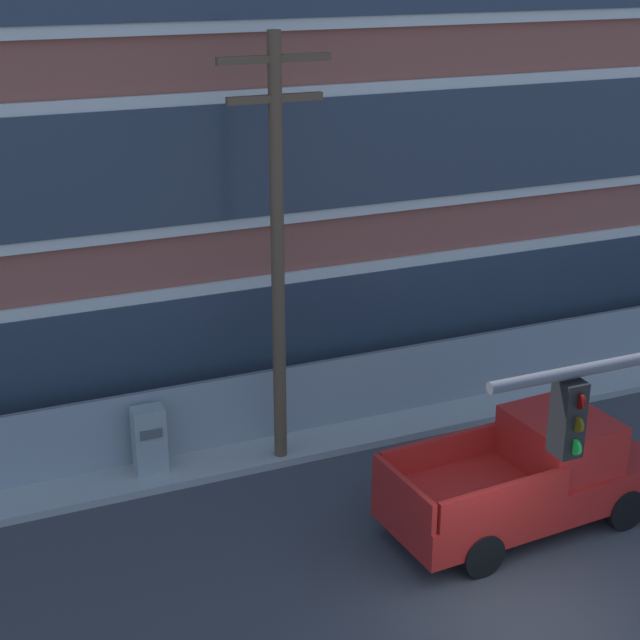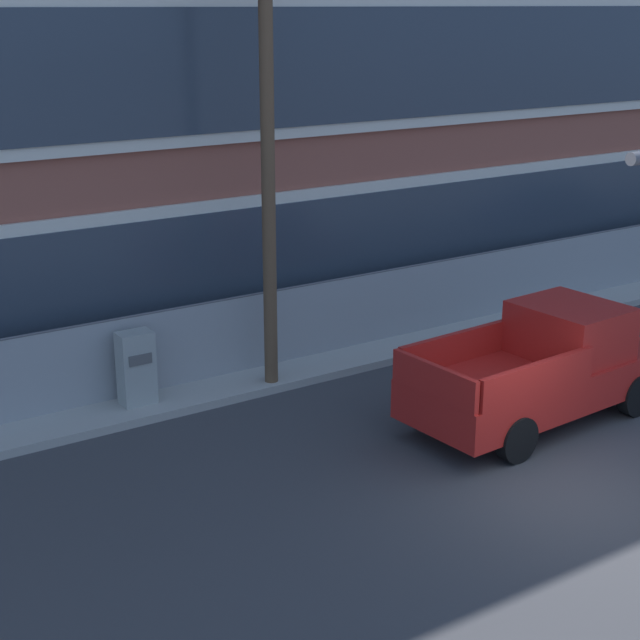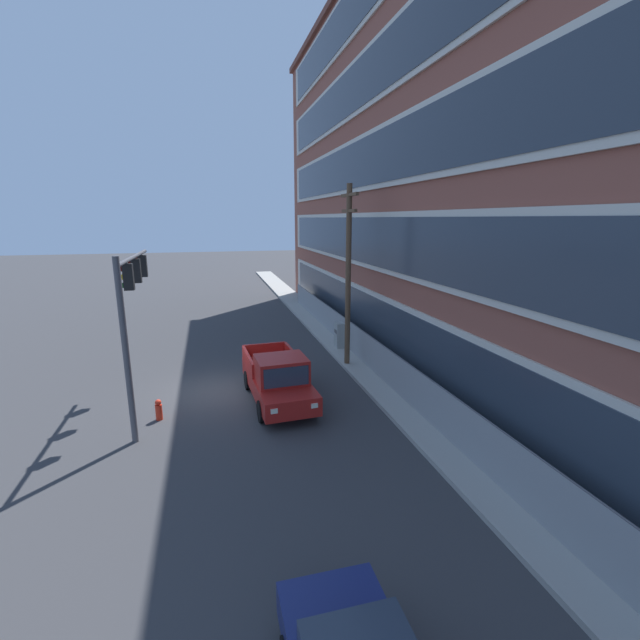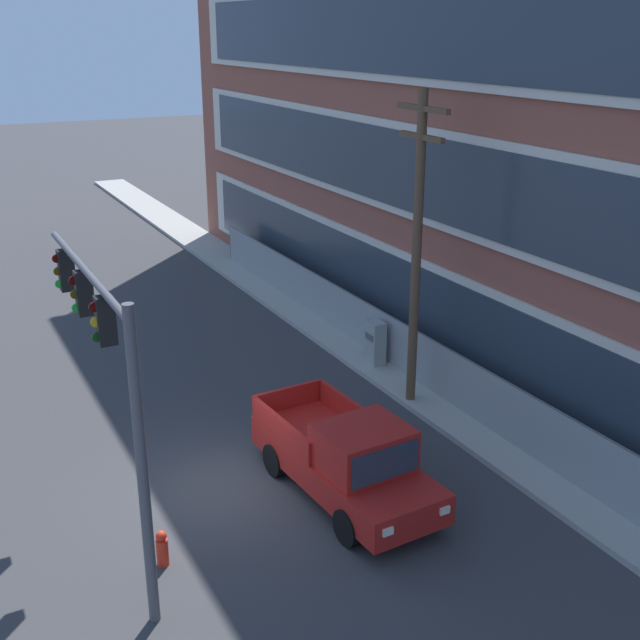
# 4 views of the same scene
# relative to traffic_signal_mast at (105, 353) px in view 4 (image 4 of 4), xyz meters

# --- Properties ---
(ground_plane) EXTENTS (160.00, 160.00, 0.00)m
(ground_plane) POSITION_rel_traffic_signal_mast_xyz_m (-1.60, 2.53, -4.46)
(ground_plane) COLOR #38383A
(sidewalk_building_side) EXTENTS (80.00, 1.97, 0.16)m
(sidewalk_building_side) POSITION_rel_traffic_signal_mast_xyz_m (-1.60, 9.72, -4.38)
(sidewalk_building_side) COLOR #9E9B93
(sidewalk_building_side) RESTS_ON ground
(chain_link_fence) EXTENTS (31.26, 0.06, 1.73)m
(chain_link_fence) POSITION_rel_traffic_signal_mast_xyz_m (-3.51, 9.85, -3.57)
(chain_link_fence) COLOR gray
(chain_link_fence) RESTS_ON ground
(traffic_signal_mast) EXTENTS (6.42, 0.43, 6.05)m
(traffic_signal_mast) POSITION_rel_traffic_signal_mast_xyz_m (0.00, 0.00, 0.00)
(traffic_signal_mast) COLOR #4C4C51
(traffic_signal_mast) RESTS_ON ground
(pickup_truck_red) EXTENTS (5.48, 2.36, 2.06)m
(pickup_truck_red) POSITION_rel_traffic_signal_mast_xyz_m (0.19, 5.05, -3.49)
(pickup_truck_red) COLOR #AD1E19
(pickup_truck_red) RESTS_ON ground
(utility_pole_near_corner) EXTENTS (2.17, 0.26, 8.67)m
(utility_pole_near_corner) POSITION_rel_traffic_signal_mast_xyz_m (-3.21, 9.01, 0.29)
(utility_pole_near_corner) COLOR brown
(utility_pole_near_corner) RESTS_ON ground
(electrical_cabinet) EXTENTS (0.64, 0.45, 1.55)m
(electrical_cabinet) POSITION_rel_traffic_signal_mast_xyz_m (-5.85, 9.43, -3.68)
(electrical_cabinet) COLOR #939993
(electrical_cabinet) RESTS_ON ground
(fire_hydrant) EXTENTS (0.24, 0.24, 0.78)m
(fire_hydrant) POSITION_rel_traffic_signal_mast_xyz_m (0.61, 0.61, -4.08)
(fire_hydrant) COLOR red
(fire_hydrant) RESTS_ON ground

